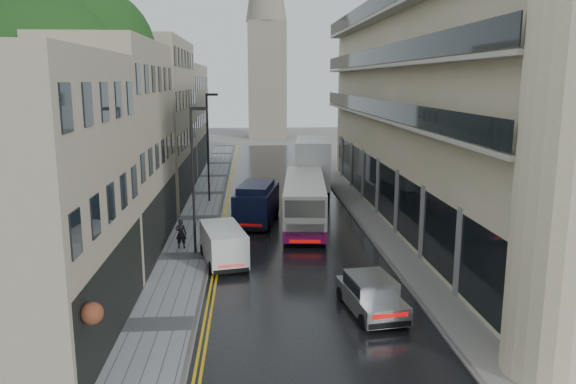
{
  "coord_description": "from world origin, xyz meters",
  "views": [
    {
      "loc": [
        -2.43,
        -9.09,
        9.14
      ],
      "look_at": [
        -0.55,
        18.0,
        3.69
      ],
      "focal_mm": 35.0,
      "sensor_mm": 36.0,
      "label": 1
    }
  ],
  "objects": [
    {
      "name": "road",
      "position": [
        0.0,
        27.5,
        0.01
      ],
      "size": [
        9.0,
        85.0,
        0.02
      ],
      "primitive_type": "cube",
      "color": "black",
      "rests_on": "ground"
    },
    {
      "name": "left_sidewalk",
      "position": [
        -5.85,
        27.5,
        0.06
      ],
      "size": [
        2.7,
        85.0,
        0.12
      ],
      "primitive_type": "cube",
      "color": "gray",
      "rests_on": "ground"
    },
    {
      "name": "right_sidewalk",
      "position": [
        5.4,
        27.5,
        0.06
      ],
      "size": [
        1.8,
        85.0,
        0.12
      ],
      "primitive_type": "cube",
      "color": "slate",
      "rests_on": "ground"
    },
    {
      "name": "old_shop_row",
      "position": [
        -9.45,
        30.0,
        6.0
      ],
      "size": [
        4.5,
        56.0,
        12.0
      ],
      "primitive_type": null,
      "color": "gray",
      "rests_on": "ground"
    },
    {
      "name": "modern_block",
      "position": [
        10.3,
        26.0,
        7.0
      ],
      "size": [
        8.0,
        40.0,
        14.0
      ],
      "primitive_type": null,
      "color": "beige",
      "rests_on": "ground"
    },
    {
      "name": "church_spire",
      "position": [
        0.5,
        82.0,
        20.0
      ],
      "size": [
        6.4,
        6.4,
        40.0
      ],
      "primitive_type": null,
      "color": "#6E6657",
      "rests_on": "ground"
    },
    {
      "name": "tree_near",
      "position": [
        -12.5,
        20.0,
        6.95
      ],
      "size": [
        10.56,
        10.56,
        13.89
      ],
      "primitive_type": null,
      "color": "black",
      "rests_on": "ground"
    },
    {
      "name": "tree_far",
      "position": [
        -12.2,
        33.0,
        6.23
      ],
      "size": [
        9.24,
        9.24,
        12.46
      ],
      "primitive_type": null,
      "color": "black",
      "rests_on": "ground"
    },
    {
      "name": "cream_bus",
      "position": [
        -0.37,
        22.81,
        1.49
      ],
      "size": [
        3.45,
        10.96,
        2.94
      ],
      "primitive_type": null,
      "rotation": [
        0.0,
        0.0,
        -0.09
      ],
      "color": "beige",
      "rests_on": "road"
    },
    {
      "name": "white_lorry",
      "position": [
        1.2,
        33.16,
        2.31
      ],
      "size": [
        3.57,
        8.97,
        4.58
      ],
      "primitive_type": null,
      "rotation": [
        0.0,
        0.0,
        -0.11
      ],
      "color": "silver",
      "rests_on": "road"
    },
    {
      "name": "silver_hatchback",
      "position": [
        1.72,
        10.17,
        0.77
      ],
      "size": [
        2.29,
        4.2,
        1.5
      ],
      "primitive_type": null,
      "rotation": [
        0.0,
        0.0,
        0.14
      ],
      "color": "#ACACB1",
      "rests_on": "road"
    },
    {
      "name": "white_van",
      "position": [
        -4.3,
        16.58,
        0.97
      ],
      "size": [
        2.67,
        4.5,
        1.91
      ],
      "primitive_type": null,
      "rotation": [
        0.0,
        0.0,
        0.22
      ],
      "color": "silver",
      "rests_on": "road"
    },
    {
      "name": "navy_van",
      "position": [
        -3.33,
        24.43,
        1.4
      ],
      "size": [
        3.14,
        5.73,
        2.76
      ],
      "primitive_type": null,
      "rotation": [
        0.0,
        0.0,
        -0.19
      ],
      "color": "black",
      "rests_on": "road"
    },
    {
      "name": "pedestrian",
      "position": [
        -6.2,
        20.62,
        0.94
      ],
      "size": [
        0.64,
        0.46,
        1.63
      ],
      "primitive_type": "imported",
      "rotation": [
        0.0,
        0.0,
        3.02
      ],
      "color": "black",
      "rests_on": "left_sidewalk"
    },
    {
      "name": "lamp_post_near",
      "position": [
        -5.37,
        19.77,
        3.94
      ],
      "size": [
        0.87,
        0.28,
        7.63
      ],
      "primitive_type": null,
      "rotation": [
        0.0,
        0.0,
        -0.11
      ],
      "color": "black",
      "rests_on": "left_sidewalk"
    },
    {
      "name": "lamp_post_far",
      "position": [
        -5.52,
        32.77,
        4.12
      ],
      "size": [
        0.92,
        0.38,
        8.0
      ],
      "primitive_type": null,
      "rotation": [
        0.0,
        0.0,
        -0.2
      ],
      "color": "black",
      "rests_on": "left_sidewalk"
    }
  ]
}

